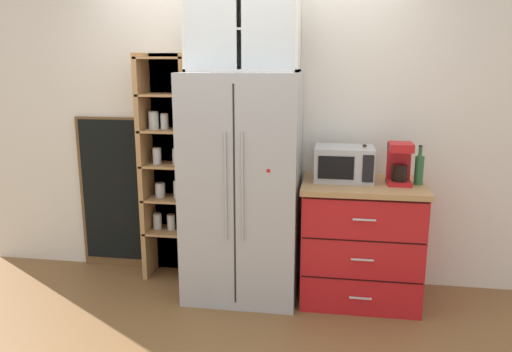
# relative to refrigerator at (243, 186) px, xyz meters

# --- Properties ---
(ground_plane) EXTENTS (10.55, 10.55, 0.00)m
(ground_plane) POSITION_rel_refrigerator_xyz_m (-0.00, -0.00, -0.87)
(ground_plane) COLOR brown
(wall_back_cream) EXTENTS (4.86, 0.10, 2.55)m
(wall_back_cream) POSITION_rel_refrigerator_xyz_m (-0.00, 0.40, 0.40)
(wall_back_cream) COLOR silver
(wall_back_cream) RESTS_ON ground
(refrigerator) EXTENTS (0.86, 0.71, 1.74)m
(refrigerator) POSITION_rel_refrigerator_xyz_m (0.00, 0.00, 0.00)
(refrigerator) COLOR #ADAFB5
(refrigerator) RESTS_ON ground
(pantry_shelf_column) EXTENTS (0.46, 0.32, 1.88)m
(pantry_shelf_column) POSITION_rel_refrigerator_xyz_m (-0.68, 0.26, 0.09)
(pantry_shelf_column) COLOR brown
(pantry_shelf_column) RESTS_ON ground
(counter_cabinet) EXTENTS (0.91, 0.67, 0.93)m
(counter_cabinet) POSITION_rel_refrigerator_xyz_m (0.91, 0.03, -0.40)
(counter_cabinet) COLOR red
(counter_cabinet) RESTS_ON ground
(microwave) EXTENTS (0.44, 0.33, 0.26)m
(microwave) POSITION_rel_refrigerator_xyz_m (0.76, 0.08, 0.19)
(microwave) COLOR #ADAFB5
(microwave) RESTS_ON counter_cabinet
(coffee_maker) EXTENTS (0.17, 0.20, 0.31)m
(coffee_maker) POSITION_rel_refrigerator_xyz_m (1.16, 0.04, 0.22)
(coffee_maker) COLOR red
(coffee_maker) RESTS_ON counter_cabinet
(mug_charcoal) EXTENTS (0.12, 0.08, 0.09)m
(mug_charcoal) POSITION_rel_refrigerator_xyz_m (0.91, 0.01, 0.10)
(mug_charcoal) COLOR #2D2D33
(mug_charcoal) RESTS_ON counter_cabinet
(bottle_green) EXTENTS (0.07, 0.07, 0.29)m
(bottle_green) POSITION_rel_refrigerator_xyz_m (1.31, 0.03, 0.19)
(bottle_green) COLOR #285B33
(bottle_green) RESTS_ON counter_cabinet
(bottle_amber) EXTENTS (0.07, 0.07, 0.28)m
(bottle_amber) POSITION_rel_refrigerator_xyz_m (0.91, 0.08, 0.18)
(bottle_amber) COLOR brown
(bottle_amber) RESTS_ON counter_cabinet
(upper_cabinet) EXTENTS (0.83, 0.32, 0.60)m
(upper_cabinet) POSITION_rel_refrigerator_xyz_m (-0.00, 0.05, 1.17)
(upper_cabinet) COLOR silver
(upper_cabinet) RESTS_ON refrigerator
(chalkboard_menu) EXTENTS (0.60, 0.04, 1.35)m
(chalkboard_menu) POSITION_rel_refrigerator_xyz_m (-1.23, 0.32, -0.19)
(chalkboard_menu) COLOR brown
(chalkboard_menu) RESTS_ON ground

